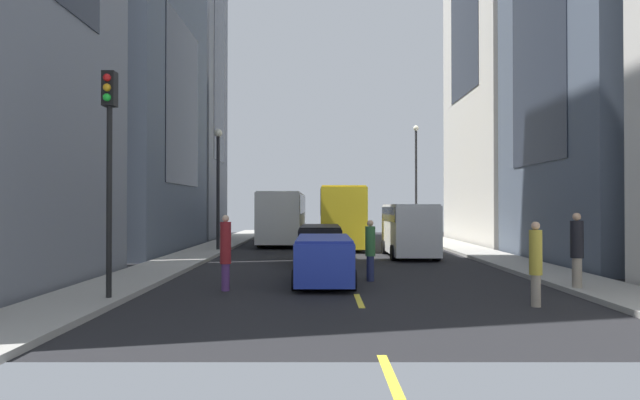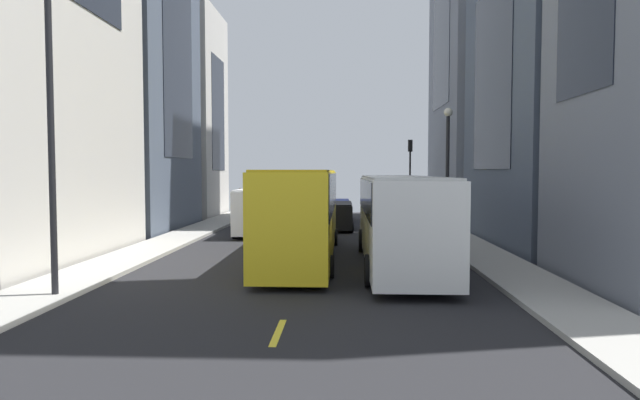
# 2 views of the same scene
# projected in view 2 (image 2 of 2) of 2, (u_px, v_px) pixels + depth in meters

# --- Properties ---
(ground_plane) EXTENTS (40.72, 40.72, 0.00)m
(ground_plane) POSITION_uv_depth(u_px,v_px,m) (315.00, 243.00, 26.91)
(ground_plane) COLOR black
(sidewalk_west) EXTENTS (2.31, 44.00, 0.15)m
(sidewalk_west) POSITION_uv_depth(u_px,v_px,m) (462.00, 242.00, 26.58)
(sidewalk_west) COLOR #9E9B93
(sidewalk_west) RESTS_ON ground
(sidewalk_east) EXTENTS (2.31, 44.00, 0.15)m
(sidewalk_east) POSITION_uv_depth(u_px,v_px,m) (172.00, 241.00, 27.23)
(sidewalk_east) COLOR #9E9B93
(sidewalk_east) RESTS_ON ground
(lane_stripe_0) EXTENTS (0.16, 2.00, 0.01)m
(lane_stripe_0) POSITION_uv_depth(u_px,v_px,m) (328.00, 212.00, 47.86)
(lane_stripe_0) COLOR yellow
(lane_stripe_0) RESTS_ON ground
(lane_stripe_1) EXTENTS (0.16, 2.00, 0.01)m
(lane_stripe_1) POSITION_uv_depth(u_px,v_px,m) (326.00, 217.00, 41.87)
(lane_stripe_1) COLOR yellow
(lane_stripe_1) RESTS_ON ground
(lane_stripe_2) EXTENTS (0.16, 2.00, 0.01)m
(lane_stripe_2) POSITION_uv_depth(u_px,v_px,m) (323.00, 225.00, 35.89)
(lane_stripe_2) COLOR yellow
(lane_stripe_2) RESTS_ON ground
(lane_stripe_3) EXTENTS (0.16, 2.00, 0.01)m
(lane_stripe_3) POSITION_uv_depth(u_px,v_px,m) (318.00, 236.00, 29.90)
(lane_stripe_3) COLOR yellow
(lane_stripe_3) RESTS_ON ground
(lane_stripe_4) EXTENTS (0.16, 2.00, 0.01)m
(lane_stripe_4) POSITION_uv_depth(u_px,v_px,m) (312.00, 252.00, 23.92)
(lane_stripe_4) COLOR yellow
(lane_stripe_4) RESTS_ON ground
(lane_stripe_5) EXTENTS (0.16, 2.00, 0.01)m
(lane_stripe_5) POSITION_uv_depth(u_px,v_px,m) (300.00, 279.00, 17.93)
(lane_stripe_5) COLOR yellow
(lane_stripe_5) RESTS_ON ground
(lane_stripe_6) EXTENTS (0.16, 2.00, 0.01)m
(lane_stripe_6) POSITION_uv_depth(u_px,v_px,m) (278.00, 332.00, 11.95)
(lane_stripe_6) COLOR yellow
(lane_stripe_6) RESTS_ON ground
(building_west_1) EXTENTS (9.66, 11.94, 16.24)m
(building_west_1) POSITION_uv_depth(u_px,v_px,m) (593.00, 76.00, 26.11)
(building_west_1) COLOR #4C5666
(building_west_1) RESTS_ON ground
(building_east_0) EXTENTS (6.66, 7.51, 16.13)m
(building_east_0) POSITION_uv_depth(u_px,v_px,m) (177.00, 114.00, 43.10)
(building_east_0) COLOR beige
(building_east_0) RESTS_ON ground
(building_east_1) EXTENTS (9.09, 10.12, 19.37)m
(building_east_1) POSITION_uv_depth(u_px,v_px,m) (105.00, 70.00, 32.87)
(building_east_1) COLOR #4C5666
(building_east_1) RESTS_ON ground
(city_bus_white) EXTENTS (2.80, 11.62, 3.35)m
(city_bus_white) POSITION_uv_depth(u_px,v_px,m) (399.00, 213.00, 20.14)
(city_bus_white) COLOR silver
(city_bus_white) RESTS_ON ground
(streetcar_yellow) EXTENTS (2.70, 12.93, 3.59)m
(streetcar_yellow) POSITION_uv_depth(u_px,v_px,m) (303.00, 206.00, 22.04)
(streetcar_yellow) COLOR yellow
(streetcar_yellow) RESTS_ON ground
(delivery_van_white) EXTENTS (2.25, 5.25, 2.58)m
(delivery_van_white) POSITION_uv_depth(u_px,v_px,m) (259.00, 208.00, 30.26)
(delivery_van_white) COLOR white
(delivery_van_white) RESTS_ON ground
(car_blue_0) EXTENTS (1.91, 4.23, 1.50)m
(car_blue_0) POSITION_uv_depth(u_px,v_px,m) (337.00, 209.00, 38.85)
(car_blue_0) COLOR #2338AD
(car_blue_0) RESTS_ON ground
(car_black_1) EXTENTS (1.89, 4.44, 1.65)m
(car_black_1) POSITION_uv_depth(u_px,v_px,m) (338.00, 214.00, 33.01)
(car_black_1) COLOR black
(car_black_1) RESTS_ON ground
(pedestrian_walking_far) EXTENTS (0.33, 0.33, 2.03)m
(pedestrian_walking_far) POSITION_uv_depth(u_px,v_px,m) (315.00, 206.00, 38.27)
(pedestrian_walking_far) COLOR navy
(pedestrian_walking_far) RESTS_ON ground
(pedestrian_waiting_curb) EXTENTS (0.36, 0.36, 2.15)m
(pedestrian_waiting_curb) POSITION_uv_depth(u_px,v_px,m) (240.00, 201.00, 40.81)
(pedestrian_waiting_curb) COLOR gray
(pedestrian_waiting_curb) RESTS_ON ground
(pedestrian_crossing_mid) EXTENTS (0.31, 0.31, 2.11)m
(pedestrian_crossing_mid) POSITION_uv_depth(u_px,v_px,m) (271.00, 202.00, 42.81)
(pedestrian_crossing_mid) COLOR gray
(pedestrian_crossing_mid) RESTS_ON ground
(pedestrian_crossing_near) EXTENTS (0.32, 0.32, 2.23)m
(pedestrian_crossing_near) POSITION_uv_depth(u_px,v_px,m) (377.00, 203.00, 40.04)
(pedestrian_crossing_near) COLOR #593372
(pedestrian_crossing_near) RESTS_ON ground
(traffic_light_near_corner) EXTENTS (0.32, 0.44, 5.81)m
(traffic_light_near_corner) POSITION_uv_depth(u_px,v_px,m) (410.00, 163.00, 41.72)
(traffic_light_near_corner) COLOR black
(traffic_light_near_corner) RESTS_ON ground
(streetlamp_near) EXTENTS (0.44, 0.44, 6.53)m
(streetlamp_near) POSITION_uv_depth(u_px,v_px,m) (448.00, 158.00, 27.01)
(streetlamp_near) COLOR black
(streetlamp_near) RESTS_ON ground
(streetlamp_far) EXTENTS (0.44, 0.44, 8.71)m
(streetlamp_far) POSITION_uv_depth(u_px,v_px,m) (50.00, 105.00, 14.79)
(streetlamp_far) COLOR black
(streetlamp_far) RESTS_ON ground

